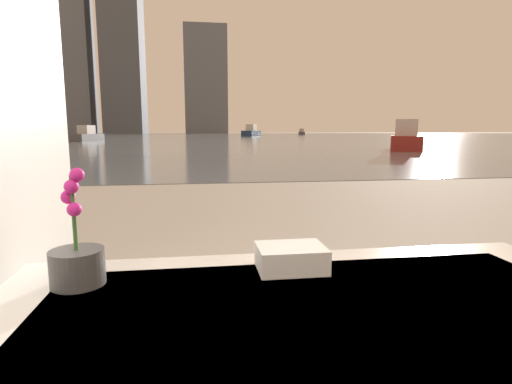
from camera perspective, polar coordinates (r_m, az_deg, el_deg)
name	(u,v)px	position (r m, az deg, el deg)	size (l,w,h in m)	color
potted_orchid	(77,260)	(1.32, -24.20, -8.82)	(0.16, 0.16, 0.35)	#4C4C4C
towel_stack	(291,258)	(1.35, 5.01, -9.34)	(0.22, 0.17, 0.08)	white
harbor_water	(200,136)	(62.35, -8.05, 7.88)	(180.00, 110.00, 0.01)	slate
harbor_boat_0	(87,136)	(37.48, -23.02, 7.42)	(2.21, 3.86, 1.37)	#4C4C51
harbor_boat_1	(251,132)	(62.62, -0.68, 8.57)	(3.64, 5.19, 1.85)	navy
harbor_boat_3	(302,133)	(84.17, 6.53, 8.44)	(1.74, 3.49, 1.25)	#4C4C51
harbor_boat_4	(406,139)	(21.03, 20.58, 7.08)	(2.97, 4.14, 1.48)	maroon
harbor_boat_5	(92,133)	(86.27, -22.41, 7.81)	(2.27, 3.12, 1.12)	maroon
skyline_tower_1	(76,45)	(124.66, -24.27, 18.65)	(7.30, 9.07, 47.58)	slate
skyline_tower_2	(122,32)	(122.86, -18.56, 20.84)	(10.26, 13.72, 54.80)	#4C515B
skyline_tower_3	(206,81)	(119.17, -7.19, 15.42)	(11.83, 10.41, 29.50)	slate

